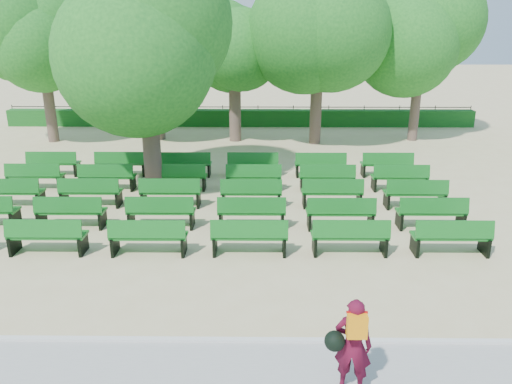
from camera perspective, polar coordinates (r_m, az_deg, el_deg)
ground at (r=14.90m, az=-4.02°, el=-2.77°), size 120.00×120.00×0.00m
curb at (r=9.36m, az=-7.10°, el=-16.53°), size 30.00×0.12×0.10m
hedge at (r=28.30m, az=-1.82°, el=8.46°), size 26.00×0.70×0.90m
fence at (r=28.77m, az=-1.78°, el=7.72°), size 26.00×0.10×1.02m
tree_line at (r=24.47m, az=-2.20°, el=5.78°), size 21.80×6.80×7.04m
bench_array at (r=15.69m, az=-5.01°, el=-1.30°), size 1.90×0.62×1.19m
tree_among at (r=16.62m, az=-12.55°, el=15.53°), size 4.99×4.99×6.93m
person at (r=7.95m, az=10.89°, el=-16.69°), size 0.77×0.52×1.55m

